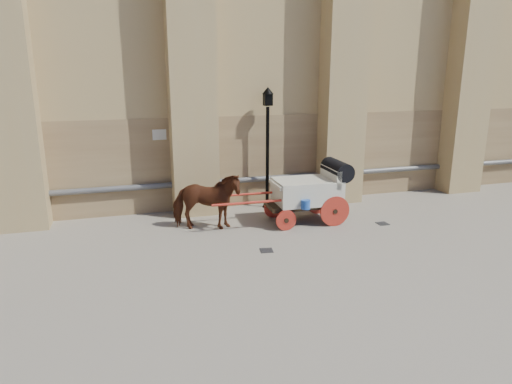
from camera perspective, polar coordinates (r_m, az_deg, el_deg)
name	(u,v)px	position (r m, az deg, el deg)	size (l,w,h in m)	color
ground	(259,250)	(11.67, 0.37, -7.26)	(90.00, 90.00, 0.00)	slate
horse	(206,202)	(12.95, -6.24, -1.21)	(0.89, 1.96, 1.65)	#552410
carriage	(311,189)	(13.68, 6.93, 0.32)	(4.20, 1.50, 1.82)	black
street_lamp	(268,145)	(14.78, 1.45, 5.93)	(0.37, 0.37, 3.92)	black
drain_grate_near	(266,250)	(11.63, 1.32, -7.31)	(0.32, 0.32, 0.01)	black
drain_grate_far	(382,224)	(14.10, 15.53, -3.82)	(0.32, 0.32, 0.01)	black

